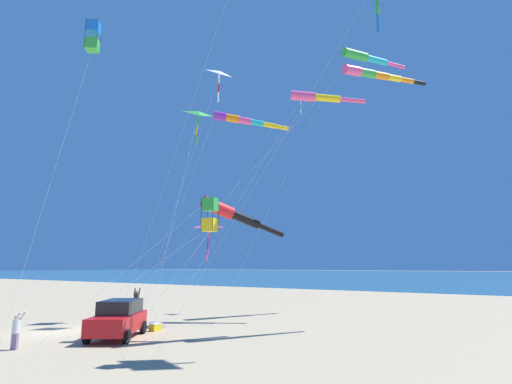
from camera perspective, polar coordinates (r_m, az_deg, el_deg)
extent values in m
plane|color=tan|center=(26.17, -26.21, -17.14)|extent=(600.00, 600.00, 0.00)
cube|color=#285B7A|center=(179.96, 26.66, -10.34)|extent=(240.00, 600.00, 0.01)
cube|color=red|center=(22.70, -18.78, -16.93)|extent=(4.61, 3.92, 0.84)
cube|color=black|center=(22.94, -18.39, -14.96)|extent=(3.05, 2.78, 0.68)
cylinder|color=black|center=(21.10, -17.64, -18.69)|extent=(0.67, 0.55, 0.66)
cylinder|color=black|center=(21.70, -22.56, -18.16)|extent=(0.67, 0.55, 0.66)
cylinder|color=black|center=(23.89, -15.48, -17.75)|extent=(0.67, 0.55, 0.66)
cylinder|color=black|center=(24.42, -19.88, -17.35)|extent=(0.67, 0.55, 0.66)
cube|color=yellow|center=(24.71, -13.86, -17.91)|extent=(0.60, 0.40, 0.36)
cube|color=white|center=(24.68, -13.84, -17.43)|extent=(0.62, 0.42, 0.06)
cube|color=silver|center=(32.52, -16.46, -15.47)|extent=(0.35, 0.33, 0.82)
cylinder|color=#232328|center=(32.46, -16.39, -14.15)|extent=(0.53, 0.53, 0.68)
sphere|color=brown|center=(32.43, -16.35, -13.32)|extent=(0.26, 0.26, 0.26)
cylinder|color=#232328|center=(32.62, -16.59, -13.21)|extent=(0.39, 0.34, 0.52)
cylinder|color=#232328|center=(32.56, -15.99, -13.24)|extent=(0.39, 0.34, 0.52)
cube|color=#8E6B9E|center=(21.59, -30.66, -17.54)|extent=(0.23, 0.30, 0.69)
cylinder|color=silver|center=(21.51, -30.50, -15.89)|extent=(0.41, 0.41, 0.57)
sphere|color=beige|center=(21.46, -30.40, -14.86)|extent=(0.22, 0.22, 0.22)
cylinder|color=silver|center=(21.47, -29.85, -14.80)|extent=(0.21, 0.35, 0.43)
cylinder|color=silver|center=(21.26, -30.36, -14.82)|extent=(0.21, 0.35, 0.43)
cube|color=blue|center=(24.78, -21.73, 20.54)|extent=(0.87, 0.87, 0.62)
cube|color=green|center=(24.30, -21.90, 18.52)|extent=(0.87, 0.87, 0.62)
cylinder|color=black|center=(24.71, -20.86, 19.26)|extent=(0.02, 0.02, 1.61)
cylinder|color=black|center=(24.89, -22.31, 19.13)|extent=(0.02, 0.02, 1.61)
cylinder|color=black|center=(24.19, -21.31, 19.96)|extent=(0.02, 0.02, 1.61)
cylinder|color=black|center=(24.38, -22.79, 19.82)|extent=(0.02, 0.02, 1.61)
cylinder|color=white|center=(21.41, -26.83, 0.95)|extent=(2.73, 0.78, 14.68)
pyramid|color=white|center=(37.63, 6.24, 12.84)|extent=(0.88, 1.16, 0.49)
cylinder|color=black|center=(37.64, 6.25, 12.75)|extent=(0.74, 0.24, 0.56)
cylinder|color=white|center=(37.52, 6.26, 12.36)|extent=(0.12, 0.11, 0.47)
cylinder|color=#1EB7C6|center=(37.32, 6.27, 11.72)|extent=(0.13, 0.10, 0.47)
cylinder|color=white|center=(37.11, 6.31, 11.08)|extent=(0.09, 0.13, 0.47)
cylinder|color=white|center=(30.13, -1.41, 0.31)|extent=(13.28, 2.65, 18.23)
pyramid|color=#EF4C93|center=(26.42, -6.68, -4.73)|extent=(1.64, 1.81, 0.34)
cylinder|color=black|center=(26.42, -6.68, -4.93)|extent=(1.15, 0.73, 0.25)
cylinder|color=#EF4C93|center=(26.34, -6.71, -5.81)|extent=(0.23, 0.20, 0.69)
cylinder|color=purple|center=(26.28, -6.75, -7.28)|extent=(0.20, 0.20, 0.69)
cylinder|color=#EF4C93|center=(26.28, -6.84, -8.76)|extent=(0.19, 0.17, 0.69)
cylinder|color=white|center=(24.77, -15.84, -11.29)|extent=(7.73, 3.48, 5.96)
pyramid|color=green|center=(28.85, -8.07, 10.95)|extent=(1.89, 1.68, 0.68)
cylinder|color=black|center=(28.86, -8.10, 10.77)|extent=(0.66, 1.11, 0.73)
cylinder|color=green|center=(28.74, -8.12, 9.93)|extent=(0.20, 0.19, 0.73)
cylinder|color=yellow|center=(28.52, -8.26, 8.55)|extent=(0.23, 0.24, 0.74)
cylinder|color=green|center=(28.28, -8.38, 7.19)|extent=(0.15, 0.18, 0.73)
cylinder|color=white|center=(24.18, -11.08, -2.15)|extent=(6.02, 2.41, 13.84)
cylinder|color=green|center=(38.08, 13.67, 18.14)|extent=(2.69, 1.82, 0.96)
cylinder|color=#1EB7C6|center=(39.84, 16.40, 17.26)|extent=(2.58, 1.62, 0.75)
cylinder|color=#EF4C93|center=(41.69, 18.87, 16.43)|extent=(2.48, 1.43, 0.55)
cylinder|color=white|center=(29.40, 4.79, 3.60)|extent=(11.16, 4.68, 21.23)
cylinder|color=purple|center=(23.93, -5.01, 10.51)|extent=(0.86, 0.94, 0.62)
cylinder|color=orange|center=(23.84, -3.28, 10.22)|extent=(0.81, 0.90, 0.56)
cylinder|color=#EF4C93|center=(23.77, -1.54, 9.92)|extent=(0.76, 0.86, 0.51)
cylinder|color=#1EB7C6|center=(23.73, 0.20, 9.62)|extent=(0.71, 0.83, 0.46)
cylinder|color=yellow|center=(23.71, 1.95, 9.30)|extent=(0.66, 0.79, 0.40)
cylinder|color=yellow|center=(23.71, 3.70, 8.97)|extent=(0.61, 0.75, 0.35)
cylinder|color=white|center=(24.65, -11.28, -4.45)|extent=(0.35, 5.96, 12.00)
cylinder|color=white|center=(22.98, -10.81, 6.65)|extent=(1.26, 10.25, 20.41)
cylinder|color=red|center=(21.00, -5.38, -2.19)|extent=(1.91, 1.35, 1.12)
cylinder|color=black|center=(21.69, -1.57, -3.81)|extent=(1.79, 1.17, 0.94)
cylinder|color=black|center=(22.50, 2.00, -5.31)|extent=(1.67, 0.98, 0.77)
cylinder|color=white|center=(19.73, -17.99, -10.60)|extent=(6.13, 3.97, 6.61)
pyramid|color=white|center=(32.97, -5.11, 16.36)|extent=(1.97, 1.65, 0.73)
cylinder|color=black|center=(32.97, -5.16, 16.19)|extent=(0.56, 1.22, 0.79)
cylinder|color=white|center=(32.78, -5.17, 15.45)|extent=(0.19, 0.19, 0.77)
cylinder|color=red|center=(32.46, -5.25, 14.24)|extent=(0.21, 0.16, 0.77)
cylinder|color=white|center=(32.09, -5.32, 13.05)|extent=(0.24, 0.21, 0.77)
cylinder|color=white|center=(28.22, -10.15, 1.15)|extent=(5.96, 1.19, 18.19)
cylinder|color=#EF4C93|center=(26.64, 13.29, 16.20)|extent=(1.33, 1.10, 0.68)
cylinder|color=green|center=(27.38, 15.20, 15.74)|extent=(1.30, 1.05, 0.61)
cylinder|color=orange|center=(28.14, 16.99, 15.29)|extent=(1.26, 0.99, 0.55)
cylinder|color=yellow|center=(28.93, 18.68, 14.85)|extent=(1.22, 0.93, 0.48)
cylinder|color=orange|center=(29.75, 20.27, 14.42)|extent=(1.19, 0.87, 0.42)
cylinder|color=black|center=(30.58, 21.77, 14.01)|extent=(1.15, 0.81, 0.35)
cylinder|color=white|center=(23.60, -4.01, -0.52)|extent=(7.22, 12.07, 15.15)
cube|color=green|center=(16.80, -6.42, -1.75)|extent=(0.63, 0.63, 0.53)
cube|color=yellow|center=(16.70, -6.48, -4.60)|extent=(0.63, 0.63, 0.53)
cylinder|color=black|center=(16.86, -5.25, -3.24)|extent=(0.02, 0.02, 1.37)
cylinder|color=black|center=(17.10, -6.84, -3.31)|extent=(0.02, 0.02, 1.37)
cylinder|color=black|center=(16.40, -6.04, -3.03)|extent=(0.02, 0.02, 1.37)
cylinder|color=black|center=(16.64, -7.67, -3.10)|extent=(0.02, 0.02, 1.37)
cylinder|color=white|center=(17.79, -12.78, -13.60)|extent=(0.76, 4.17, 4.96)
cylinder|color=green|center=(23.50, 16.61, 23.50)|extent=(0.26, 0.20, 0.99)
cylinder|color=blue|center=(22.93, 16.71, 21.55)|extent=(0.22, 0.19, 0.98)
cylinder|color=white|center=(21.22, 2.05, 4.49)|extent=(2.99, 11.17, 17.98)
cylinder|color=#EF4C93|center=(32.56, 6.62, 13.17)|extent=(1.60, 2.07, 0.95)
cylinder|color=yellow|center=(32.62, 10.00, 12.78)|extent=(1.41, 1.95, 0.75)
cylinder|color=#EF4C93|center=(32.79, 13.35, 12.35)|extent=(1.23, 1.83, 0.55)
cylinder|color=white|center=(30.51, -4.19, -1.51)|extent=(4.85, 8.66, 16.43)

